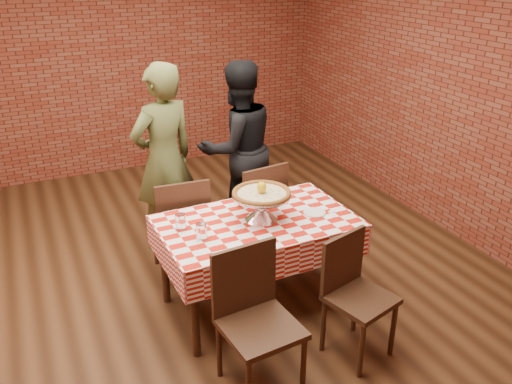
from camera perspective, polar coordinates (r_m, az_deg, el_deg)
ground at (r=4.57m, az=-7.43°, el=-10.49°), size 6.00×6.00×0.00m
back_wall at (r=6.79m, az=-16.16°, el=13.75°), size 5.50×0.00×5.50m
table at (r=4.17m, az=0.08°, el=-7.74°), size 1.46×0.89×0.75m
tablecloth at (r=4.04m, az=0.09°, el=-4.63°), size 1.50×0.93×0.25m
pizza_stand at (r=3.96m, az=0.61°, el=-1.60°), size 0.50×0.50×0.20m
pizza at (r=3.92m, az=0.61°, el=-0.20°), size 0.49×0.49×0.03m
lemon at (r=3.90m, az=0.62°, el=0.50°), size 0.08×0.08×0.09m
water_glass_left at (r=3.72m, az=-5.88°, el=-4.28°), size 0.08×0.08×0.12m
water_glass_right at (r=3.87m, az=-8.11°, el=-3.21°), size 0.08×0.08×0.12m
side_plate at (r=4.11m, az=6.30°, el=-2.22°), size 0.17×0.17×0.01m
sweetener_packet_a at (r=4.08m, az=8.41°, el=-2.61°), size 0.05×0.04×0.00m
sweetener_packet_b at (r=4.15m, az=8.15°, el=-2.10°), size 0.05×0.04×0.00m
condiment_caddy at (r=4.20m, az=-1.63°, el=-0.55°), size 0.10×0.08×0.13m
chair_near_left at (r=3.41m, az=0.50°, el=-14.19°), size 0.50×0.50×0.94m
chair_near_right at (r=3.73m, az=11.19°, el=-11.40°), size 0.49×0.49×0.88m
chair_far_left at (r=4.60m, az=-8.22°, el=-3.45°), size 0.48×0.48×0.93m
chair_far_right at (r=4.84m, az=-0.28°, el=-1.71°), size 0.51×0.51×0.93m
diner_olive at (r=4.88m, az=-9.87°, el=3.46°), size 0.74×0.60×1.76m
diner_black at (r=5.20m, az=-1.97°, el=4.78°), size 0.89×0.72×1.70m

